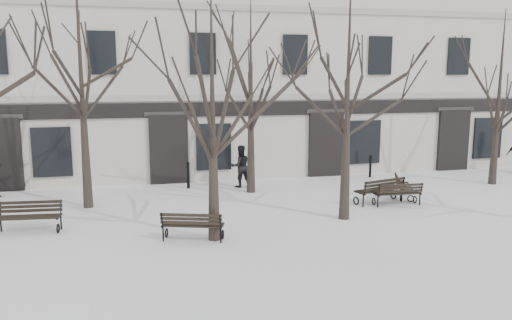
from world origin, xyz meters
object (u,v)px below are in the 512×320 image
object	(u,v)px
bench_2	(398,193)
bench_3	(29,216)
tree_2	(348,68)
bench_1	(193,225)
bench_4	(380,189)
bench_5	(402,185)
tree_1	(212,85)

from	to	relation	value
bench_2	bench_3	world-z (taller)	bench_3
tree_2	bench_3	world-z (taller)	tree_2
tree_2	bench_1	bearing A→B (deg)	-167.59
tree_2	bench_1	size ratio (longest dim) A/B	4.26
bench_4	bench_5	distance (m)	1.45
bench_1	bench_4	size ratio (longest dim) A/B	0.91
bench_1	tree_1	bearing A→B (deg)	-163.53
bench_2	bench_3	size ratio (longest dim) A/B	0.92
bench_1	bench_5	bearing A→B (deg)	-139.95
bench_1	bench_2	distance (m)	7.71
tree_1	bench_1	world-z (taller)	tree_1
bench_1	bench_3	size ratio (longest dim) A/B	0.97
tree_2	bench_1	distance (m)	6.61
tree_2	bench_3	distance (m)	10.41
tree_2	bench_3	size ratio (longest dim) A/B	4.15
tree_2	bench_4	world-z (taller)	tree_2
tree_1	bench_3	world-z (taller)	tree_1
bench_4	bench_2	bearing A→B (deg)	120.71
bench_3	bench_1	bearing A→B (deg)	-17.51
bench_3	bench_2	bearing A→B (deg)	6.51
bench_3	bench_5	size ratio (longest dim) A/B	1.09
bench_1	bench_3	xyz separation A→B (m)	(-4.54, 1.90, 0.02)
bench_4	bench_1	bearing A→B (deg)	5.02
bench_3	bench_5	world-z (taller)	bench_3
tree_2	bench_3	bearing A→B (deg)	175.06
bench_3	bench_4	bearing A→B (deg)	8.71
bench_5	bench_4	bearing A→B (deg)	141.71
tree_1	bench_4	xyz separation A→B (m)	(6.36, 2.62, -3.76)
tree_2	bench_4	distance (m)	4.92
tree_1	bench_4	bearing A→B (deg)	22.38
bench_1	bench_4	distance (m)	7.42
bench_3	bench_4	world-z (taller)	bench_4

